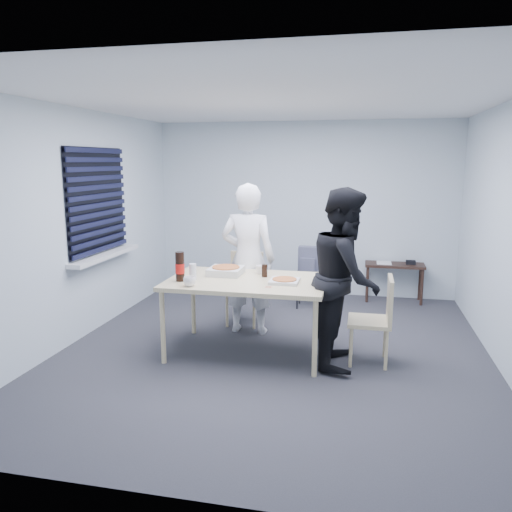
% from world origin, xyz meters
% --- Properties ---
extents(room, '(5.00, 5.00, 5.00)m').
position_xyz_m(room, '(-2.20, 0.40, 1.44)').
color(room, '#333338').
rests_on(room, ground).
extents(dining_table, '(1.64, 1.04, 0.80)m').
position_xyz_m(dining_table, '(-0.27, -0.11, 0.74)').
color(dining_table, beige).
rests_on(dining_table, ground).
extents(chair_far, '(0.42, 0.42, 0.89)m').
position_xyz_m(chair_far, '(-0.53, 0.90, 0.51)').
color(chair_far, beige).
rests_on(chair_far, ground).
extents(chair_right, '(0.42, 0.42, 0.89)m').
position_xyz_m(chair_right, '(1.07, -0.11, 0.51)').
color(chair_right, beige).
rests_on(chair_right, ground).
extents(person_white, '(0.65, 0.42, 1.77)m').
position_xyz_m(person_white, '(-0.41, 0.55, 0.89)').
color(person_white, white).
rests_on(person_white, ground).
extents(person_black, '(0.47, 0.86, 1.77)m').
position_xyz_m(person_black, '(0.74, -0.17, 0.89)').
color(person_black, black).
rests_on(person_black, ground).
extents(side_table, '(0.83, 0.37, 0.56)m').
position_xyz_m(side_table, '(1.36, 2.28, 0.48)').
color(side_table, '#38231B').
rests_on(side_table, ground).
extents(stool, '(0.34, 0.34, 0.48)m').
position_xyz_m(stool, '(0.17, 1.72, 0.37)').
color(stool, black).
rests_on(stool, ground).
extents(backpack, '(0.27, 0.20, 0.38)m').
position_xyz_m(backpack, '(0.17, 1.71, 0.66)').
color(backpack, '#575B66').
rests_on(backpack, stool).
extents(pizza_box_a, '(0.35, 0.35, 0.09)m').
position_xyz_m(pizza_box_a, '(-0.55, 0.08, 0.84)').
color(pizza_box_a, silver).
rests_on(pizza_box_a, dining_table).
extents(pizza_box_b, '(0.29, 0.29, 0.04)m').
position_xyz_m(pizza_box_b, '(0.13, -0.16, 0.82)').
color(pizza_box_b, silver).
rests_on(pizza_box_b, dining_table).
extents(mug_a, '(0.17, 0.17, 0.10)m').
position_xyz_m(mug_a, '(-0.76, -0.50, 0.85)').
color(mug_a, white).
rests_on(mug_a, dining_table).
extents(mug_b, '(0.10, 0.10, 0.09)m').
position_xyz_m(mug_b, '(-0.19, 0.19, 0.85)').
color(mug_b, white).
rests_on(mug_b, dining_table).
extents(cola_glass, '(0.07, 0.07, 0.14)m').
position_xyz_m(cola_glass, '(-0.12, 0.05, 0.87)').
color(cola_glass, black).
rests_on(cola_glass, dining_table).
extents(soda_bottle, '(0.10, 0.10, 0.30)m').
position_xyz_m(soda_bottle, '(-0.93, -0.31, 0.94)').
color(soda_bottle, black).
rests_on(soda_bottle, dining_table).
extents(plastic_cups, '(0.09, 0.09, 0.18)m').
position_xyz_m(plastic_cups, '(-0.81, -0.27, 0.89)').
color(plastic_cups, silver).
rests_on(plastic_cups, dining_table).
extents(rubber_band, '(0.07, 0.07, 0.00)m').
position_xyz_m(rubber_band, '(0.01, -0.38, 0.80)').
color(rubber_band, red).
rests_on(rubber_band, dining_table).
extents(papers, '(0.24, 0.30, 0.00)m').
position_xyz_m(papers, '(1.21, 2.31, 0.56)').
color(papers, white).
rests_on(papers, side_table).
extents(black_box, '(0.13, 0.10, 0.06)m').
position_xyz_m(black_box, '(1.58, 2.28, 0.58)').
color(black_box, black).
rests_on(black_box, side_table).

